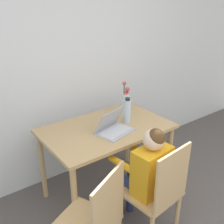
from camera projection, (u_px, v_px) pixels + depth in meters
wall_back at (62, 65)px, 2.63m from camera, size 6.40×0.05×2.50m
dining_table at (107, 136)px, 2.48m from camera, size 1.18×0.75×0.76m
chair_occupied at (157, 193)px, 2.05m from camera, size 0.44×0.44×0.90m
person_seated at (146, 169)px, 2.07m from camera, size 0.35×0.45×1.00m
laptop at (113, 126)px, 2.35m from camera, size 0.37×0.31×0.21m
flower_vase at (125, 102)px, 2.66m from camera, size 0.09×0.09×0.35m
water_bottle at (127, 111)px, 2.50m from camera, size 0.07×0.07×0.25m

